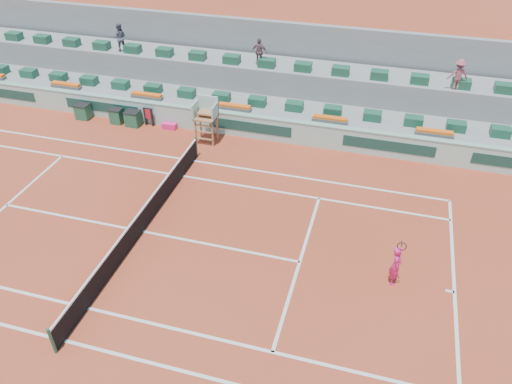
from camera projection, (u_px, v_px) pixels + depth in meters
ground at (143, 231)px, 19.94m from camera, size 90.00×90.00×0.00m
seating_tier_lower at (227, 104)px, 27.92m from camera, size 36.00×4.00×1.20m
seating_tier_upper at (236, 81)px, 28.75m from camera, size 36.00×2.40×2.60m
stadium_back_wall at (243, 56)px, 29.47m from camera, size 36.00×0.40×4.40m
player_bag at (169, 126)px, 26.71m from camera, size 0.77×0.34×0.34m
spectator_left at (120, 37)px, 28.59m from camera, size 0.92×0.81×1.59m
spectator_mid at (259, 52)px, 26.85m from camera, size 0.91×0.46×1.49m
spectator_right at (458, 74)px, 24.30m from camera, size 1.10×0.80×1.53m
court_lines at (143, 231)px, 19.94m from camera, size 23.89×11.09×0.01m
tennis_net at (141, 221)px, 19.63m from camera, size 0.10×11.97×1.10m
advertising_hoarding at (214, 121)px, 26.18m from camera, size 36.00×0.34×1.26m
umpire_chair at (206, 114)px, 24.87m from camera, size 1.10×0.90×2.40m
seat_row_lower at (221, 97)px, 26.74m from camera, size 32.90×0.60×0.44m
seat_row_upper at (232, 59)px, 27.39m from camera, size 32.90×0.60×0.44m
flower_planters at (190, 101)px, 26.49m from camera, size 26.80×0.36×0.28m
drink_cooler_a at (133, 118)px, 26.87m from camera, size 0.79×0.68×0.84m
drink_cooler_b at (117, 116)px, 27.10m from camera, size 0.66×0.57×0.84m
drink_cooler_c at (83, 111)px, 27.55m from camera, size 0.78×0.67×0.84m
towel_rack at (148, 115)px, 26.76m from camera, size 0.56×0.09×1.03m
tennis_player at (396, 265)px, 17.26m from camera, size 0.42×0.87×2.28m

